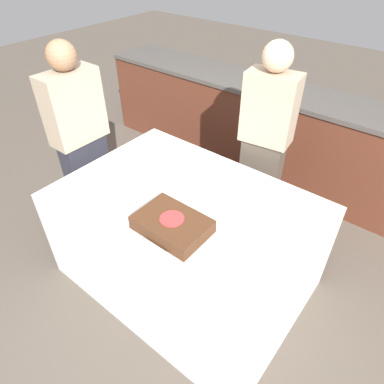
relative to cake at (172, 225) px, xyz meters
The scene contains 11 objects.
ground_plane 0.84m from the cake, 113.35° to the left, with size 14.00×14.00×0.00m, color brown.
back_counter 1.93m from the cake, 93.20° to the left, with size 4.40×0.58×0.92m.
dining_table 0.50m from the cake, 113.35° to the left, with size 1.64×1.15×0.75m.
cake is the anchor object (origin of this frame).
plate_stack 0.51m from the cake, 135.85° to the left, with size 0.21×0.21×0.07m.
wine_glass 0.58m from the cake, behind, with size 0.06×0.06×0.19m.
side_plate_near_cake 0.31m from the cake, 78.47° to the left, with size 0.22×0.22×0.00m.
side_plate_right_edge 0.47m from the cake, 57.04° to the left, with size 0.22×0.22×0.00m.
utensil_pile 0.21m from the cake, 84.19° to the right, with size 0.17×0.11×0.02m.
person_cutting_cake 1.04m from the cake, 90.00° to the left, with size 0.38×0.25×1.57m.
person_seated_left 1.17m from the cake, 167.92° to the left, with size 0.20×0.41×1.55m.
Camera 1 is at (1.06, -1.26, 2.14)m, focal length 32.00 mm.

